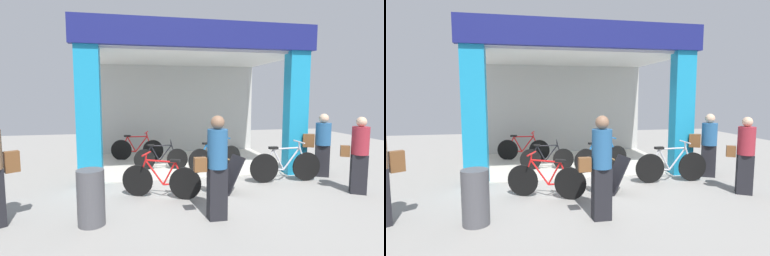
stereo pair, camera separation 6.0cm
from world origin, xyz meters
The scene contains 12 objects.
ground_plane centered at (0.00, 0.00, 0.00)m, with size 19.19×19.19×0.00m, color gray.
shop_facade centered at (0.00, 1.85, 2.02)m, with size 5.80×3.92×3.75m.
bicycle_inside_0 centered at (-1.46, 2.40, 0.36)m, with size 1.61×0.50×0.91m.
bicycle_inside_1 centered at (-0.84, 1.04, 0.32)m, with size 1.47×0.40×0.81m.
bicycle_inside_2 centered at (0.59, 0.63, 0.36)m, with size 1.58×0.58×0.91m.
bicycle_parked_0 centered at (1.92, -0.69, 0.38)m, with size 1.75×0.48×0.96m.
bicycle_parked_1 centered at (-1.05, -1.23, 0.36)m, with size 1.51×0.68×0.89m.
sandwich_board_sign centered at (0.24, -1.17, 0.38)m, with size 0.85×0.63×0.78m.
pedestrian_0 centered at (-0.27, -2.44, 0.88)m, with size 0.55×0.33×1.71m.
pedestrian_1 centered at (2.98, -1.75, 0.82)m, with size 0.56×0.45×1.60m.
pedestrian_2 centered at (3.05, -0.39, 0.83)m, with size 0.70×0.55×1.58m.
trash_bin centered at (-2.25, -2.28, 0.44)m, with size 0.42×0.42×0.88m, color #4C4C51.
Camera 2 is at (-1.54, -7.04, 2.02)m, focal length 28.09 mm.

